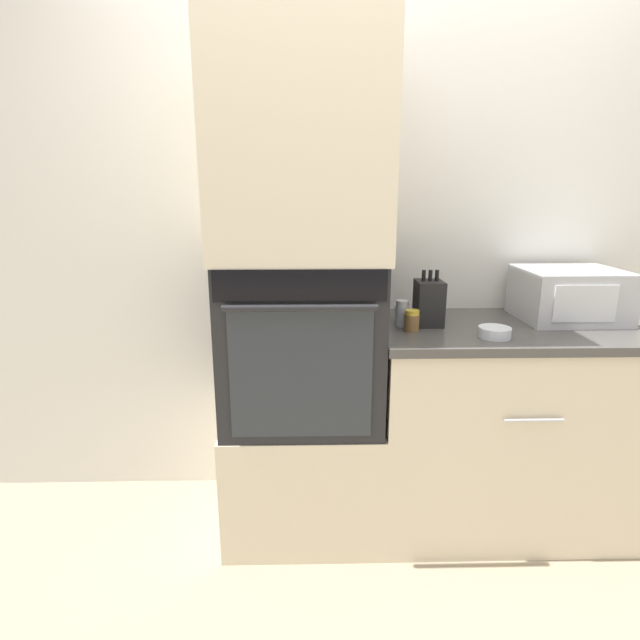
# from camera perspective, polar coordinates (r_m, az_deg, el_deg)

# --- Properties ---
(ground_plane) EXTENTS (12.00, 12.00, 0.00)m
(ground_plane) POSITION_cam_1_polar(r_m,az_deg,el_deg) (2.24, 7.31, -25.84)
(ground_plane) COLOR gray
(wall_back) EXTENTS (8.00, 0.05, 2.50)m
(wall_back) POSITION_cam_1_polar(r_m,az_deg,el_deg) (2.34, 6.03, 9.69)
(wall_back) COLOR silver
(wall_back) RESTS_ON ground_plane
(oven_cabinet_base) EXTENTS (0.65, 0.60, 0.53)m
(oven_cabinet_base) POSITION_cam_1_polar(r_m,az_deg,el_deg) (2.31, -1.95, -16.28)
(oven_cabinet_base) COLOR beige
(oven_cabinet_base) RESTS_ON ground_plane
(wall_oven) EXTENTS (0.63, 0.64, 0.66)m
(wall_oven) POSITION_cam_1_polar(r_m,az_deg,el_deg) (2.06, -2.09, -2.02)
(wall_oven) COLOR black
(wall_oven) RESTS_ON oven_cabinet_base
(oven_cabinet_upper) EXTENTS (0.65, 0.60, 0.85)m
(oven_cabinet_upper) POSITION_cam_1_polar(r_m,az_deg,el_deg) (1.99, -2.30, 19.37)
(oven_cabinet_upper) COLOR beige
(oven_cabinet_upper) RESTS_ON wall_oven
(counter_unit) EXTENTS (1.09, 0.63, 0.91)m
(counter_unit) POSITION_cam_1_polar(r_m,az_deg,el_deg) (2.37, 19.73, -11.16)
(counter_unit) COLOR beige
(counter_unit) RESTS_ON ground_plane
(microwave) EXTENTS (0.41, 0.35, 0.22)m
(microwave) POSITION_cam_1_polar(r_m,az_deg,el_deg) (2.39, 26.59, 2.60)
(microwave) COLOR #B2B5BA
(microwave) RESTS_ON counter_unit
(knife_block) EXTENTS (0.11, 0.13, 0.23)m
(knife_block) POSITION_cam_1_polar(r_m,az_deg,el_deg) (2.11, 12.33, 1.95)
(knife_block) COLOR black
(knife_block) RESTS_ON counter_unit
(bowl) EXTENTS (0.12, 0.12, 0.04)m
(bowl) POSITION_cam_1_polar(r_m,az_deg,el_deg) (2.01, 19.32, -1.33)
(bowl) COLOR silver
(bowl) RESTS_ON counter_unit
(condiment_jar_near) EXTENTS (0.06, 0.06, 0.11)m
(condiment_jar_near) POSITION_cam_1_polar(r_m,az_deg,el_deg) (2.08, 9.36, 0.75)
(condiment_jar_near) COLOR silver
(condiment_jar_near) RESTS_ON counter_unit
(condiment_jar_mid) EXTENTS (0.06, 0.06, 0.08)m
(condiment_jar_mid) POSITION_cam_1_polar(r_m,az_deg,el_deg) (2.01, 10.46, -0.08)
(condiment_jar_mid) COLOR brown
(condiment_jar_mid) RESTS_ON counter_unit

